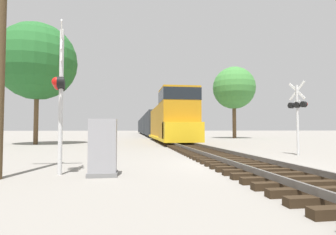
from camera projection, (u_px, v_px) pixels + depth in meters
The scene contains 9 objects.
ground_plane at pixel (237, 165), 9.59m from camera, with size 400.00×400.00×0.00m, color gray.
rail_track_bed at pixel (237, 161), 9.59m from camera, with size 2.60×160.00×0.31m.
freight_train at pixel (149, 125), 55.02m from camera, with size 2.98×73.68×4.64m.
crossing_signal_near at pixel (60, 88), 7.53m from camera, with size 0.48×1.01×4.36m.
crossing_signal_far at pixel (298, 109), 13.08m from camera, with size 0.57×1.01×3.67m.
relay_cabinet at pixel (103, 148), 7.25m from camera, with size 0.81×0.60×1.58m.
utility_pole at pixel (1, 7), 6.97m from camera, with size 1.80×0.26×8.82m.
tree_far_right at pixel (37, 62), 22.47m from camera, with size 6.58×6.58×10.39m.
tree_mid_background at pixel (234, 88), 37.59m from camera, with size 6.03×6.03×10.24m.
Camera 1 is at (-3.86, -9.20, 1.30)m, focal length 28.00 mm.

